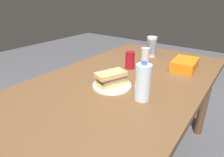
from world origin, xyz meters
The scene contains 8 objects.
dining_table centered at (0.00, 0.00, 0.66)m, with size 1.84×0.93×0.74m.
paper_plate centered at (0.04, 0.01, 0.74)m, with size 0.22×0.22×0.01m, color white.
sandwich centered at (0.04, 0.01, 0.79)m, with size 0.20×0.15×0.08m.
soda_can_red centered at (-0.27, -0.07, 0.80)m, with size 0.07×0.07×0.12m, color maroon.
chip_bag centered at (-0.49, 0.25, 0.77)m, with size 0.23×0.15×0.07m, color orange.
water_bottle_tall centered at (0.07, 0.21, 0.83)m, with size 0.08×0.08×0.20m.
plastic_cup_stack centered at (-0.63, -0.07, 0.82)m, with size 0.08×0.08×0.17m.
soda_can_silver centered at (-0.43, -0.03, 0.80)m, with size 0.07×0.07×0.12m, color silver.
Camera 1 is at (0.84, 0.59, 1.23)m, focal length 30.49 mm.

